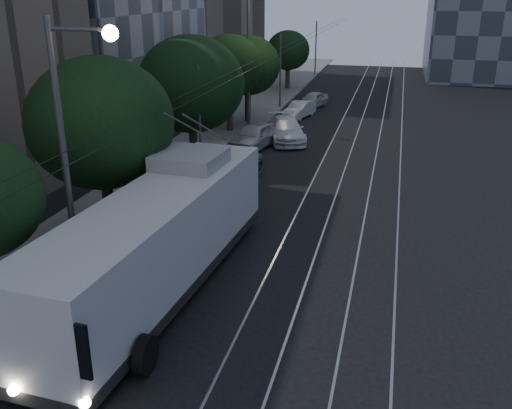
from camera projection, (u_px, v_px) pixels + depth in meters
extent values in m
plane|color=black|center=(253.00, 285.00, 19.45)|extent=(120.00, 120.00, 0.00)
cube|color=gray|center=(219.00, 134.00, 39.24)|extent=(5.00, 90.00, 0.15)
cube|color=gray|center=(332.00, 142.00, 37.51)|extent=(0.08, 90.00, 0.02)
cube|color=gray|center=(354.00, 143.00, 37.19)|extent=(0.08, 90.00, 0.02)
cube|color=gray|center=(378.00, 144.00, 36.84)|extent=(0.08, 90.00, 0.02)
cube|color=gray|center=(401.00, 146.00, 36.51)|extent=(0.08, 90.00, 0.02)
cylinder|color=black|center=(271.00, 53.00, 36.45)|extent=(0.02, 90.00, 0.02)
cylinder|color=black|center=(282.00, 53.00, 36.29)|extent=(0.02, 90.00, 0.02)
cylinder|color=#535356|center=(200.00, 126.00, 28.64)|extent=(0.14, 0.14, 6.00)
cylinder|color=#535356|center=(280.00, 72.00, 46.77)|extent=(0.14, 0.14, 6.00)
cylinder|color=#535356|center=(316.00, 48.00, 64.90)|extent=(0.14, 0.14, 6.00)
cube|color=#BABBBD|center=(158.00, 239.00, 18.41)|extent=(3.60, 12.98, 3.04)
cube|color=black|center=(160.00, 277.00, 18.90)|extent=(3.65, 13.02, 0.37)
cube|color=black|center=(164.00, 229.00, 18.85)|extent=(3.48, 10.32, 1.12)
cube|color=black|center=(42.00, 343.00, 12.52)|extent=(2.42, 0.25, 1.39)
cube|color=black|center=(217.00, 174.00, 24.11)|extent=(2.22, 0.23, 1.07)
cube|color=#23D633|center=(36.00, 305.00, 12.18)|extent=(1.71, 0.18, 0.34)
cube|color=gray|center=(190.00, 159.00, 20.68)|extent=(2.48, 2.51, 0.53)
sphere|color=white|center=(14.00, 390.00, 13.18)|extent=(0.28, 0.28, 0.28)
sphere|color=white|center=(85.00, 403.00, 12.77)|extent=(0.28, 0.28, 0.28)
cylinder|color=#535356|center=(191.00, 128.00, 21.46)|extent=(0.06, 4.83, 2.13)
cylinder|color=#535356|center=(207.00, 129.00, 21.31)|extent=(0.06, 4.83, 2.13)
cylinder|color=black|center=(56.00, 341.00, 15.47)|extent=(0.32, 1.07, 1.07)
cylinder|color=black|center=(145.00, 355.00, 14.88)|extent=(0.32, 1.07, 1.07)
cylinder|color=black|center=(157.00, 239.00, 21.75)|extent=(0.32, 1.07, 1.07)
cylinder|color=black|center=(223.00, 246.00, 21.16)|extent=(0.32, 1.07, 1.07)
cylinder|color=black|center=(177.00, 219.00, 23.61)|extent=(0.32, 1.07, 1.07)
cylinder|color=black|center=(238.00, 225.00, 23.02)|extent=(0.32, 1.07, 1.07)
imported|color=#9FA1A6|center=(222.00, 168.00, 29.60)|extent=(3.57, 5.77, 1.49)
imported|color=silver|center=(254.00, 136.00, 35.78)|extent=(2.87, 4.91, 1.57)
imported|color=white|center=(286.00, 130.00, 37.46)|extent=(3.69, 5.66, 1.52)
imported|color=silver|center=(299.00, 110.00, 44.24)|extent=(2.21, 3.94, 1.23)
imported|color=#BABABE|center=(313.00, 100.00, 48.04)|extent=(2.51, 4.02, 1.28)
cylinder|color=#31221B|center=(109.00, 208.00, 22.57)|extent=(0.44, 0.44, 2.69)
ellipsoid|color=black|center=(101.00, 123.00, 21.35)|extent=(5.53, 5.53, 4.97)
cylinder|color=#31221B|center=(193.00, 147.00, 31.50)|extent=(0.44, 0.44, 2.56)
ellipsoid|color=black|center=(191.00, 84.00, 30.28)|extent=(5.71, 5.71, 5.14)
cylinder|color=#31221B|center=(230.00, 112.00, 39.55)|extent=(0.44, 0.44, 2.83)
ellipsoid|color=black|center=(229.00, 66.00, 38.43)|extent=(4.63, 4.63, 4.17)
cylinder|color=#31221B|center=(248.00, 107.00, 42.23)|extent=(0.44, 0.44, 2.47)
ellipsoid|color=black|center=(247.00, 65.00, 41.15)|extent=(4.76, 4.76, 4.28)
cylinder|color=#31221B|center=(287.00, 78.00, 56.29)|extent=(0.44, 0.44, 2.22)
ellipsoid|color=black|center=(288.00, 50.00, 55.33)|extent=(4.20, 4.20, 3.78)
cylinder|color=#535356|center=(66.00, 170.00, 17.01)|extent=(0.20, 0.20, 8.81)
cylinder|color=#535356|center=(80.00, 29.00, 15.35)|extent=(1.94, 0.12, 0.12)
sphere|color=#FFD48C|center=(110.00, 33.00, 15.18)|extent=(0.44, 0.44, 0.44)
cylinder|color=#535356|center=(248.00, 50.00, 38.34)|extent=(0.20, 0.20, 11.17)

